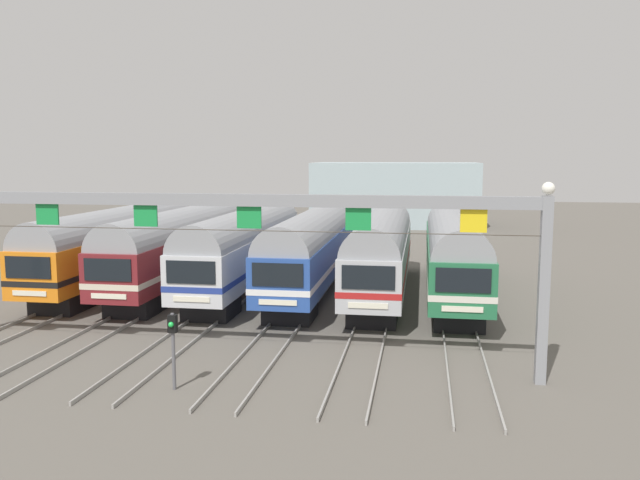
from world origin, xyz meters
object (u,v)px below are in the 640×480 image
Objects in this scene: commuter_train_maroon at (181,244)px; commuter_train_blue at (313,247)px; commuter_train_orange at (118,242)px; commuter_train_green at (453,250)px; catenary_gantry at (197,225)px; yard_signal_mast at (173,336)px; commuter_train_stainless at (382,248)px; commuter_train_silver at (246,245)px.

commuter_train_maroon is 7.90m from commuter_train_blue.
commuter_train_orange is 19.76m from commuter_train_green.
yard_signal_mast is at bearing -90.00° from catenary_gantry.
commuter_train_orange is 18.88m from yard_signal_mast.
commuter_train_green is (3.95, 0.00, 0.00)m from commuter_train_stainless.
commuter_train_green is (19.76, 0.00, 0.00)m from commuter_train_orange.
commuter_train_blue is 1.00× the size of commuter_train_green.
commuter_train_silver is at bearing -179.98° from commuter_train_green.
commuter_train_stainless is 14.98m from catenary_gantry.
catenary_gantry is at bearing -66.29° from commuter_train_maroon.
commuter_train_orange is 0.72× the size of catenary_gantry.
commuter_train_maroon is 1.00× the size of commuter_train_silver.
commuter_train_green is at bearing 0.00° from commuter_train_orange.
commuter_train_green is at bearing 0.02° from commuter_train_silver.
commuter_train_orange is 1.00× the size of commuter_train_silver.
commuter_train_green is 16.94m from catenary_gantry.
catenary_gantry is 9.48× the size of yard_signal_mast.
commuter_train_green is (11.86, 0.00, 0.00)m from commuter_train_silver.
commuter_train_silver is (3.95, 0.00, 0.00)m from commuter_train_maroon.
catenary_gantry is (1.98, -13.49, 2.65)m from commuter_train_silver.
catenary_gantry is (-5.93, -13.50, 2.65)m from commuter_train_stainless.
commuter_train_maroon is 11.86m from commuter_train_stainless.
commuter_train_blue is 7.90m from commuter_train_green.
yard_signal_mast is at bearing -58.42° from commuter_train_orange.
commuter_train_stainless and commuter_train_green have the same top height.
commuter_train_orange reaches higher than commuter_train_silver.
commuter_train_green reaches higher than commuter_train_maroon.
commuter_train_silver is 3.95m from commuter_train_blue.
catenary_gantry reaches higher than yard_signal_mast.
commuter_train_blue is 13.90m from catenary_gantry.
catenary_gantry is at bearing -126.20° from commuter_train_green.
commuter_train_maroon reaches higher than yard_signal_mast.
commuter_train_maroon is 17.15m from yard_signal_mast.
commuter_train_blue is at bearing 0.03° from commuter_train_maroon.
yard_signal_mast is (0.00, -2.57, -3.48)m from catenary_gantry.
commuter_train_maroon is at bearing 110.25° from yard_signal_mast.
commuter_train_silver is at bearing 97.01° from yard_signal_mast.
yard_signal_mast is (1.98, -16.07, -0.84)m from commuter_train_silver.
commuter_train_stainless is at bearing 0.03° from commuter_train_silver.
commuter_train_orange is 7.90m from commuter_train_silver.
commuter_train_stainless is (11.86, 0.00, 0.00)m from commuter_train_maroon.
catenary_gantry is at bearing 90.00° from yard_signal_mast.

